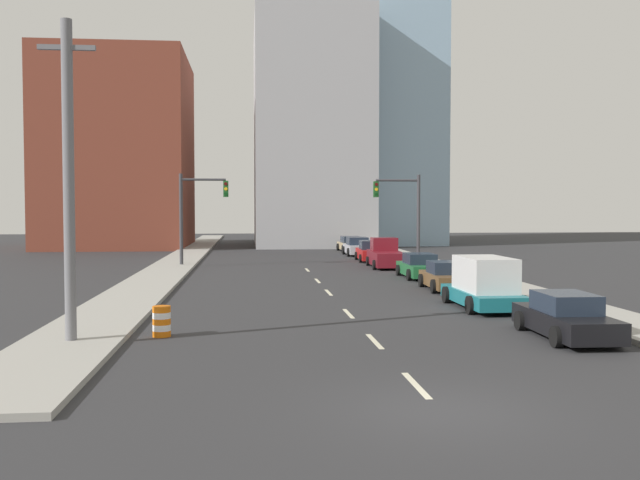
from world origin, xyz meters
The scene contains 24 objects.
ground_plane centered at (0.00, 0.00, 0.00)m, with size 200.00×200.00×0.00m, color #2D2D30.
sidewalk_left centered at (-8.86, 44.29, 0.09)m, with size 2.93×88.58×0.17m.
sidewalk_right centered at (8.86, 44.29, 0.09)m, with size 2.93×88.58×0.17m.
lane_stripe_at_2m centered at (0.00, 2.00, 0.00)m, with size 0.16×2.40×0.01m, color beige.
lane_stripe_at_7m centered at (0.00, 7.30, 0.00)m, with size 0.16×2.40×0.01m, color beige.
lane_stripe_at_13m centered at (0.00, 12.93, 0.00)m, with size 0.16×2.40×0.01m, color beige.
lane_stripe_at_20m centered at (0.00, 19.70, 0.00)m, with size 0.16×2.40×0.01m, color beige.
lane_stripe_at_25m centered at (0.00, 25.17, 0.00)m, with size 0.16×2.40×0.01m, color beige.
lane_stripe_at_32m centered at (0.00, 32.16, 0.00)m, with size 0.16×2.40×0.01m, color beige.
building_brick_left centered at (-16.93, 61.29, 9.65)m, with size 14.00×16.00×19.30m.
building_office_center centered at (2.91, 65.29, 12.04)m, with size 12.00×20.00×24.08m.
building_glass_right centered at (10.67, 69.29, 19.40)m, with size 13.00×20.00×38.80m.
traffic_signal_left centered at (-7.44, 35.44, 4.01)m, with size 3.31×0.35×6.33m.
traffic_signal_right centered at (7.22, 35.44, 4.01)m, with size 3.31×0.35×6.33m.
utility_pole_left_near centered at (-8.84, 7.48, 4.78)m, with size 1.60×0.32×9.32m.
traffic_barrel centered at (-6.42, 8.73, 0.47)m, with size 0.56×0.56×0.95m.
sedan_black centered at (5.91, 7.27, 0.63)m, with size 2.08×4.75×1.39m.
box_truck_teal centered at (5.53, 13.78, 0.97)m, with size 2.27×5.23×2.05m.
sedan_brown centered at (5.83, 20.24, 0.64)m, with size 2.20×4.55×1.39m.
sedan_green centered at (5.96, 26.27, 0.64)m, with size 2.10×4.81×1.40m.
pickup_truck_maroon centered at (5.41, 33.66, 0.80)m, with size 2.36×5.50×1.98m.
sedan_red centered at (5.41, 39.38, 0.70)m, with size 2.26×4.85×1.55m.
sedan_silver centered at (5.38, 46.01, 0.71)m, with size 2.15×4.78×1.54m.
sedan_tan centered at (5.67, 51.74, 0.64)m, with size 2.35×4.48×1.39m.
Camera 1 is at (-3.71, -13.52, 3.96)m, focal length 40.00 mm.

